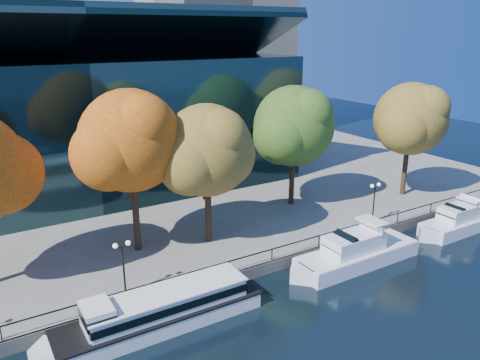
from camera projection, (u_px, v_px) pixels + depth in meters
ground at (241, 307)px, 33.47m from camera, size 160.00×160.00×0.00m
promenade at (99, 174)px, 62.85m from camera, size 90.00×67.08×1.00m
railing at (218, 265)px, 35.52m from camera, size 88.20×0.08×0.99m
convention_building at (70, 124)px, 54.69m from camera, size 50.00×24.57×21.43m
tour_boat at (156, 311)px, 30.93m from camera, size 15.28×3.41×2.90m
cruiser_near at (354, 253)px, 39.19m from camera, size 12.72×3.28×3.69m
cruiser_far at (458, 221)px, 45.85m from camera, size 10.38×2.88×3.39m
tree_2 at (133, 143)px, 37.29m from camera, size 10.35×8.48×13.68m
tree_3 at (209, 152)px, 39.39m from camera, size 9.82×8.06×12.23m
tree_4 at (295, 128)px, 48.19m from camera, size 10.42×8.55×12.70m
tree_5 at (412, 120)px, 51.10m from camera, size 9.93×8.14×12.67m
lamp_1 at (123, 256)px, 32.49m from camera, size 1.26×0.36×4.03m
lamp_2 at (375, 194)px, 44.79m from camera, size 1.26×0.36×4.03m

